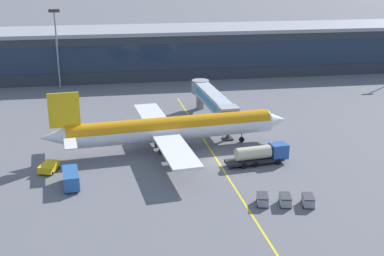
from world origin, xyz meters
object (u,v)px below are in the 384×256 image
at_px(fuel_tanker, 261,154).
at_px(baggage_cart_2, 308,200).
at_px(pushback_tug, 49,167).
at_px(main_airliner, 170,128).
at_px(baggage_cart_1, 285,200).
at_px(baggage_cart_0, 263,199).
at_px(lavatory_truck, 71,178).

relative_size(fuel_tanker, baggage_cart_2, 3.79).
relative_size(fuel_tanker, pushback_tug, 2.55).
distance_m(pushback_tug, baggage_cart_2, 41.46).
xyz_separation_m(fuel_tanker, pushback_tug, (-35.11, 2.12, -0.90)).
xyz_separation_m(main_airliner, baggage_cart_1, (13.45, -24.60, -3.18)).
height_order(fuel_tanker, baggage_cart_1, fuel_tanker).
height_order(baggage_cart_0, baggage_cart_1, same).
distance_m(pushback_tug, baggage_cart_0, 35.29).
distance_m(main_airliner, baggage_cart_2, 30.38).
bearing_deg(lavatory_truck, pushback_tug, 122.70).
bearing_deg(pushback_tug, baggage_cart_1, -26.97).
height_order(fuel_tanker, pushback_tug, fuel_tanker).
bearing_deg(main_airliner, baggage_cart_1, -61.34).
bearing_deg(baggage_cart_2, lavatory_truck, 160.34).
distance_m(fuel_tanker, baggage_cart_0, 15.21).
height_order(lavatory_truck, baggage_cart_1, lavatory_truck).
height_order(baggage_cart_1, baggage_cart_2, same).
relative_size(pushback_tug, baggage_cart_1, 1.49).
xyz_separation_m(main_airliner, baggage_cart_0, (10.31, -23.95, -3.18)).
distance_m(main_airliner, pushback_tug, 22.18).
bearing_deg(baggage_cart_2, main_airliner, 123.28).
xyz_separation_m(pushback_tug, lavatory_truck, (3.93, -6.13, 0.57)).
bearing_deg(baggage_cart_1, baggage_cart_2, -11.76).
xyz_separation_m(fuel_tanker, lavatory_truck, (-31.17, -4.01, -0.32)).
xyz_separation_m(baggage_cart_0, baggage_cart_1, (3.13, -0.65, 0.00)).
height_order(main_airliner, baggage_cart_0, main_airliner).
bearing_deg(pushback_tug, fuel_tanker, -3.45).
height_order(lavatory_truck, baggage_cart_0, lavatory_truck).
height_order(main_airliner, baggage_cart_2, main_airliner).
relative_size(pushback_tug, baggage_cart_2, 1.49).
relative_size(baggage_cart_0, baggage_cart_2, 1.00).
bearing_deg(main_airliner, fuel_tanker, -32.97).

